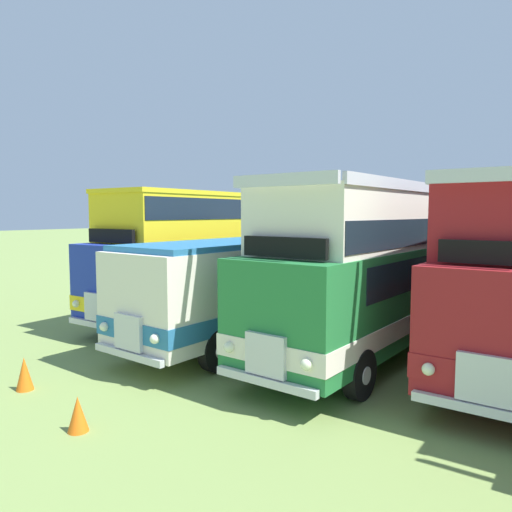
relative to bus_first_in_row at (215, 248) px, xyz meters
name	(u,v)px	position (x,y,z in m)	size (l,w,h in m)	color
ground_plane	(384,346)	(6.88, -0.50, -2.47)	(200.00, 200.00, 0.00)	#7A934C
bus_first_in_row	(215,248)	(0.00, 0.00, 0.00)	(3.07, 10.64, 4.49)	#1E339E
bus_second_in_row	(279,276)	(3.44, -0.79, -0.71)	(2.71, 11.71, 2.99)	silver
bus_third_in_row	(383,264)	(6.88, -0.69, -0.11)	(2.67, 10.85, 4.52)	#237538
cone_near_end	(78,414)	(4.75, -8.81, -2.16)	(0.36, 0.36, 0.62)	orange
cone_far_end	(24,374)	(2.09, -8.37, -2.12)	(0.36, 0.36, 0.71)	orange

